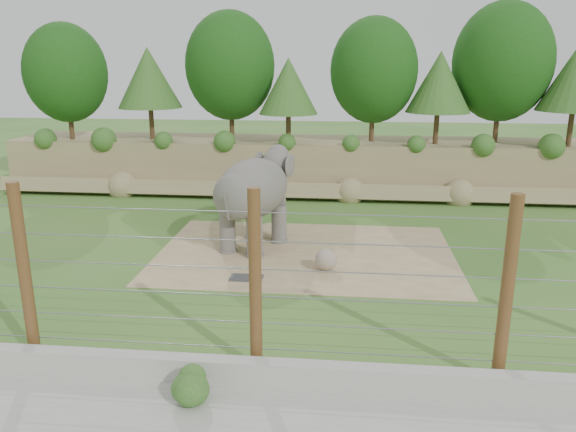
# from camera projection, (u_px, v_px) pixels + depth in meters

# --- Properties ---
(ground) EXTENTS (90.00, 90.00, 0.00)m
(ground) POSITION_uv_depth(u_px,v_px,m) (281.00, 287.00, 16.35)
(ground) COLOR #366B25
(ground) RESTS_ON ground
(back_embankment) EXTENTS (30.00, 5.52, 8.77)m
(back_embankment) POSITION_uv_depth(u_px,v_px,m) (323.00, 111.00, 27.36)
(back_embankment) COLOR #8A7E57
(back_embankment) RESTS_ON ground
(dirt_patch) EXTENTS (10.00, 7.00, 0.02)m
(dirt_patch) POSITION_uv_depth(u_px,v_px,m) (306.00, 253.00, 19.17)
(dirt_patch) COLOR #99845D
(dirt_patch) RESTS_ON ground
(drain_grate) EXTENTS (1.00, 0.60, 0.03)m
(drain_grate) POSITION_uv_depth(u_px,v_px,m) (246.00, 278.00, 16.96)
(drain_grate) COLOR #262628
(drain_grate) RESTS_ON dirt_patch
(elephant) EXTENTS (3.09, 4.43, 3.30)m
(elephant) POSITION_uv_depth(u_px,v_px,m) (253.00, 202.00, 19.37)
(elephant) COLOR slate
(elephant) RESTS_ON ground
(stone_ball) EXTENTS (0.69, 0.69, 0.69)m
(stone_ball) POSITION_uv_depth(u_px,v_px,m) (326.00, 260.00, 17.53)
(stone_ball) COLOR gray
(stone_ball) RESTS_ON dirt_patch
(retaining_wall) EXTENTS (26.00, 0.35, 0.50)m
(retaining_wall) POSITION_uv_depth(u_px,v_px,m) (253.00, 371.00, 11.50)
(retaining_wall) COLOR #A2A197
(retaining_wall) RESTS_ON ground
(barrier_fence) EXTENTS (20.26, 0.26, 4.00)m
(barrier_fence) POSITION_uv_depth(u_px,v_px,m) (255.00, 283.00, 11.50)
(barrier_fence) COLOR brown
(barrier_fence) RESTS_ON ground
(walkway_shrub) EXTENTS (0.65, 0.65, 0.65)m
(walkway_shrub) POSITION_uv_depth(u_px,v_px,m) (195.00, 387.00, 10.81)
(walkway_shrub) COLOR #325F21
(walkway_shrub) RESTS_ON walkway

